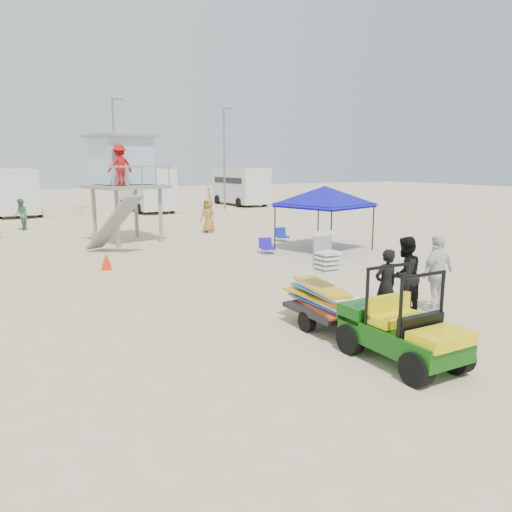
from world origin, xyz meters
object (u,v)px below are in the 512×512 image
lifeguard_tower (122,165)px  canopy_blue (325,189)px  surf_trailer (325,294)px  man_left (386,286)px  utility_cart (403,321)px

lifeguard_tower → canopy_blue: lifeguard_tower is taller
lifeguard_tower → canopy_blue: size_ratio=1.26×
surf_trailer → man_left: (1.51, -0.30, 0.07)m
surf_trailer → canopy_blue: (6.23, 8.29, 1.79)m
utility_cart → canopy_blue: canopy_blue is taller
surf_trailer → utility_cart: bearing=-90.1°
man_left → canopy_blue: canopy_blue is taller
utility_cart → lifeguard_tower: bearing=91.7°
utility_cart → canopy_blue: size_ratio=0.60×
surf_trailer → canopy_blue: size_ratio=0.57×
surf_trailer → lifeguard_tower: bearing=92.0°
man_left → canopy_blue: (4.72, 8.59, 1.71)m
utility_cart → canopy_blue: 12.44m
utility_cart → canopy_blue: (6.24, 10.62, 1.76)m
utility_cart → man_left: size_ratio=1.35×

